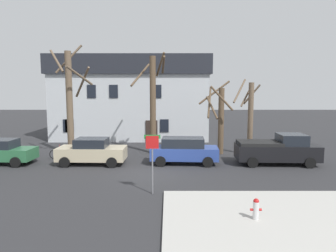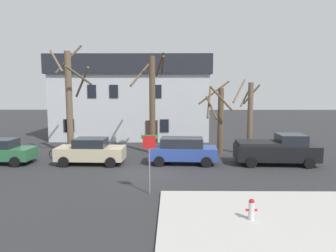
{
  "view_description": "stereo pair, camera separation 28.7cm",
  "coord_description": "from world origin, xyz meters",
  "views": [
    {
      "loc": [
        1.12,
        -17.49,
        4.87
      ],
      "look_at": [
        1.19,
        3.27,
        2.44
      ],
      "focal_mm": 32.49,
      "sensor_mm": 36.0,
      "label": 1
    },
    {
      "loc": [
        1.4,
        -17.49,
        4.87
      ],
      "look_at": [
        1.19,
        3.27,
        2.44
      ],
      "focal_mm": 32.49,
      "sensor_mm": 36.0,
      "label": 2
    }
  ],
  "objects": [
    {
      "name": "street_sign_pole",
      "position": [
        0.38,
        -3.57,
        1.98
      ],
      "size": [
        0.76,
        0.07,
        2.82
      ],
      "color": "slate",
      "rests_on": "ground_plane"
    },
    {
      "name": "fire_hydrant",
      "position": [
        4.37,
        -6.69,
        0.53
      ],
      "size": [
        0.42,
        0.22,
        0.79
      ],
      "color": "silver",
      "rests_on": "sidewalk_slab"
    },
    {
      "name": "bicycle_leaning",
      "position": [
        -6.49,
        3.97,
        0.37
      ],
      "size": [
        1.67,
        0.61,
        1.03
      ],
      "color": "black",
      "rests_on": "ground_plane"
    },
    {
      "name": "car_beige_sedan",
      "position": [
        -3.93,
        2.28,
        0.87
      ],
      "size": [
        4.48,
        2.15,
        1.74
      ],
      "color": "#C6B793",
      "rests_on": "ground_plane"
    },
    {
      "name": "building_main",
      "position": [
        -2.62,
        13.96,
        4.19
      ],
      "size": [
        15.66,
        6.9,
        8.23
      ],
      "color": "silver",
      "rests_on": "ground_plane"
    },
    {
      "name": "ground_plane",
      "position": [
        0.0,
        0.0,
        0.0
      ],
      "size": [
        120.0,
        120.0,
        0.0
      ],
      "primitive_type": "plane",
      "color": "#2D2D30"
    },
    {
      "name": "tree_bare_end",
      "position": [
        7.28,
        5.3,
        2.97
      ],
      "size": [
        2.22,
        1.63,
        5.78
      ],
      "color": "brown",
      "rests_on": "ground_plane"
    },
    {
      "name": "tree_bare_far",
      "position": [
        5.07,
        5.68,
        2.87
      ],
      "size": [
        2.61,
        2.8,
        5.68
      ],
      "color": "brown",
      "rests_on": "ground_plane"
    },
    {
      "name": "car_blue_wagon",
      "position": [
        2.17,
        2.43,
        0.91
      ],
      "size": [
        4.54,
        2.19,
        1.76
      ],
      "color": "#2D4799",
      "rests_on": "ground_plane"
    },
    {
      "name": "sidewalk_slab",
      "position": [
        5.06,
        -7.12,
        0.06
      ],
      "size": [
        8.27,
        7.25,
        0.12
      ],
      "primitive_type": "cube",
      "color": "#B7B5AD",
      "rests_on": "ground_plane"
    },
    {
      "name": "tree_bare_mid",
      "position": [
        -0.05,
        5.92,
        4.02
      ],
      "size": [
        2.67,
        2.47,
        7.74
      ],
      "color": "brown",
      "rests_on": "ground_plane"
    },
    {
      "name": "pickup_truck_black",
      "position": [
        8.37,
        2.31,
        0.98
      ],
      "size": [
        5.35,
        2.41,
        2.02
      ],
      "color": "black",
      "rests_on": "ground_plane"
    },
    {
      "name": "tree_bare_near",
      "position": [
        -6.14,
        5.06,
        4.24
      ],
      "size": [
        3.01,
        3.3,
        8.36
      ],
      "color": "brown",
      "rests_on": "ground_plane"
    }
  ]
}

